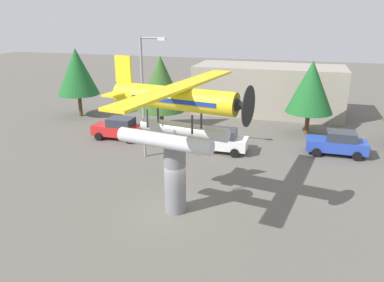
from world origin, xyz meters
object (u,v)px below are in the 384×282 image
(display_pedestal, at_px, (175,177))
(tree_east, at_px, (161,84))
(storefront_building, at_px, (268,90))
(floatplane_monument, at_px, (176,109))
(car_near_red, at_px, (119,128))
(streetlight_primary, at_px, (145,90))
(car_mid_white, at_px, (220,140))
(tree_west, at_px, (77,72))
(tree_center_back, at_px, (311,87))
(car_far_blue, at_px, (338,143))

(display_pedestal, distance_m, tree_east, 15.00)
(storefront_building, bearing_deg, floatplane_monument, -96.03)
(car_near_red, distance_m, streetlight_primary, 6.31)
(display_pedestal, relative_size, streetlight_primary, 0.45)
(car_mid_white, height_order, tree_west, tree_west)
(storefront_building, xyz_separation_m, tree_center_back, (3.97, -6.51, 1.64))
(floatplane_monument, height_order, tree_center_back, floatplane_monument)
(display_pedestal, xyz_separation_m, streetlight_primary, (-4.44, 6.77, 2.92))
(tree_east, bearing_deg, display_pedestal, -66.31)
(car_far_blue, xyz_separation_m, streetlight_primary, (-13.01, -4.30, 3.94))
(car_near_red, height_order, tree_west, tree_west)
(car_far_blue, relative_size, tree_east, 0.66)
(tree_east, bearing_deg, car_near_red, -121.80)
(car_mid_white, xyz_separation_m, tree_center_back, (6.16, 6.20, 3.18))
(streetlight_primary, bearing_deg, tree_center_back, 38.72)
(car_far_blue, bearing_deg, tree_east, -9.83)
(storefront_building, bearing_deg, car_near_red, -131.52)
(display_pedestal, xyz_separation_m, car_near_red, (-8.25, 9.90, -1.01))
(car_near_red, xyz_separation_m, car_far_blue, (16.82, 1.17, 0.00))
(display_pedestal, height_order, storefront_building, storefront_building)
(car_near_red, relative_size, car_mid_white, 1.00)
(display_pedestal, bearing_deg, car_mid_white, 88.37)
(streetlight_primary, bearing_deg, car_near_red, 140.66)
(display_pedestal, height_order, streetlight_primary, streetlight_primary)
(floatplane_monument, distance_m, car_far_blue, 14.67)
(display_pedestal, relative_size, tree_east, 0.59)
(storefront_building, relative_size, tree_east, 2.29)
(streetlight_primary, xyz_separation_m, tree_west, (-10.89, 8.61, -0.40))
(car_near_red, height_order, storefront_building, storefront_building)
(car_mid_white, bearing_deg, car_near_red, -4.12)
(display_pedestal, distance_m, streetlight_primary, 8.61)
(streetlight_primary, bearing_deg, car_mid_white, 28.11)
(car_mid_white, xyz_separation_m, car_far_blue, (8.30, 1.79, 0.00))
(tree_west, bearing_deg, streetlight_primary, -38.34)
(car_far_blue, distance_m, tree_west, 24.54)
(floatplane_monument, xyz_separation_m, storefront_building, (2.33, 22.02, -3.04))
(storefront_building, xyz_separation_m, tree_west, (-17.78, -6.61, 2.00))
(streetlight_primary, height_order, tree_west, streetlight_primary)
(display_pedestal, bearing_deg, car_near_red, 129.82)
(car_near_red, relative_size, tree_center_back, 0.68)
(car_near_red, bearing_deg, storefront_building, -131.52)
(car_far_blue, xyz_separation_m, tree_west, (-23.89, 4.31, 3.54))
(storefront_building, height_order, tree_west, tree_west)
(streetlight_primary, bearing_deg, display_pedestal, -56.76)
(car_far_blue, distance_m, tree_east, 15.08)
(display_pedestal, distance_m, floatplane_monument, 3.57)
(storefront_building, height_order, tree_center_back, tree_center_back)
(tree_west, height_order, tree_center_back, tree_west)
(display_pedestal, xyz_separation_m, car_mid_white, (0.26, 9.29, -1.01))
(display_pedestal, relative_size, tree_west, 0.57)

